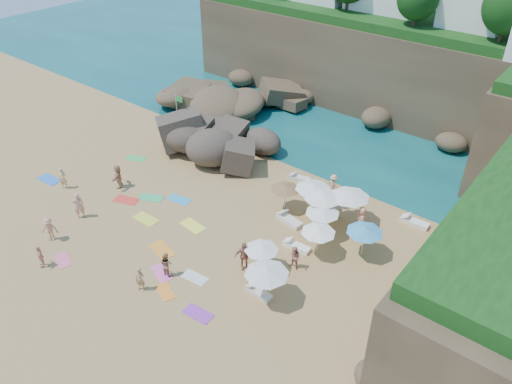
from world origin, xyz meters
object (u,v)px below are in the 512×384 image
Objects in this scene: parasol_2 at (313,186)px; parasol_1 at (323,211)px; person_stand_2 at (333,184)px; rock_outcrop at (220,149)px; parasol_0 at (323,195)px; person_stand_0 at (63,179)px; person_stand_1 at (166,264)px; person_stand_6 at (78,205)px; person_stand_3 at (244,256)px; person_stand_4 at (361,220)px; person_stand_5 at (213,161)px; lounger_0 at (289,220)px; flag_pole at (178,111)px.

parasol_1 is at bearing -42.90° from parasol_2.
rock_outcrop is at bearing 11.06° from person_stand_2.
parasol_0 is 19.16m from person_stand_0.
person_stand_6 reaches higher than person_stand_1.
person_stand_3 reaches higher than person_stand_4.
person_stand_3 is (16.01, 1.65, 0.11)m from person_stand_0.
rock_outcrop is 4.08× the size of person_stand_4.
person_stand_0 is 0.89× the size of person_stand_3.
parasol_2 is (-1.15, 0.57, -0.06)m from parasol_0.
person_stand_0 is at bearing -9.00° from person_stand_1.
parasol_0 is 2.92m from person_stand_4.
person_stand_2 is 9.65m from person_stand_5.
lounger_0 is at bearing -176.54° from parasol_1.
person_stand_2 is at bearing 0.30° from person_stand_0.
person_stand_4 is 1.22× the size of person_stand_5.
person_stand_3 is at bearing -42.55° from rock_outcrop.
person_stand_3 is 1.24× the size of person_stand_5.
rock_outcrop is 3.16× the size of parasol_2.
person_stand_2 is (11.00, 0.08, 0.80)m from rock_outcrop.
parasol_0 is 1.30× the size of person_stand_6.
person_stand_5 is at bearing 179.46° from lounger_0.
person_stand_2 reaches higher than lounger_0.
rock_outcrop is 13.22m from person_stand_6.
person_stand_1 is at bearing 113.53° from person_stand_6.
flag_pole is 17.67m from person_stand_3.
flag_pole is 2.04× the size of lounger_0.
rock_outcrop is 4.53× the size of person_stand_0.
rock_outcrop is at bearing 86.55° from person_stand_3.
person_stand_1 is 13.82m from person_stand_2.
person_stand_0 is (-17.19, -8.37, -1.33)m from parasol_0.
flag_pole is 2.65× the size of person_stand_5.
person_stand_0 is at bearing -144.15° from lounger_0.
person_stand_0 reaches higher than person_stand_1.
rock_outcrop is 11.58m from parasol_2.
person_stand_5 is (-12.91, -0.25, -0.17)m from person_stand_4.
person_stand_5 is at bearing -170.54° from person_stand_6.
person_stand_4 is (3.71, 7.50, -0.02)m from person_stand_3.
lounger_0 is at bearing -0.83° from person_stand_5.
person_stand_2 is at bearing 90.61° from parasol_2.
person_stand_0 is 1.07× the size of person_stand_1.
person_stand_0 is 12.90m from person_stand_1.
flag_pole is (-3.94, -0.83, 2.63)m from rock_outcrop.
parasol_0 reaches higher than parasol_2.
person_stand_1 is (12.80, -1.61, -0.06)m from person_stand_0.
person_stand_0 reaches higher than person_stand_5.
parasol_0 is at bearing -26.24° from parasol_2.
flag_pole is at bearing 167.53° from parasol_1.
parasol_0 is 10.99m from person_stand_1.
person_stand_4 is (6.92, 10.76, 0.15)m from person_stand_1.
rock_outcrop is at bearing 167.30° from lounger_0.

